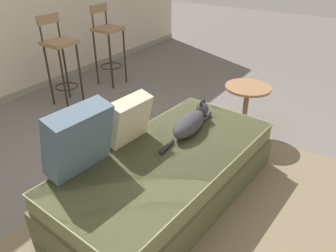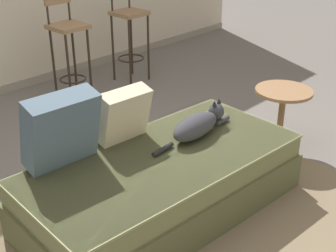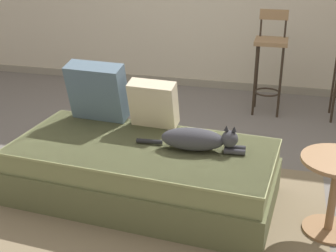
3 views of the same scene
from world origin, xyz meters
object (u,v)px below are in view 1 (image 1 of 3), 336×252
throw_pillow_corner (78,139)px  throw_pillow_middle (129,119)px  side_table (246,103)px  couch (168,175)px  bar_stool_by_doorway (108,40)px  cat (191,122)px  bar_stool_near_window (60,54)px

throw_pillow_corner → throw_pillow_middle: (0.45, -0.03, -0.05)m
throw_pillow_middle → side_table: 1.36m
throw_pillow_corner → side_table: (1.71, -0.46, -0.30)m
couch → bar_stool_by_doorway: bar_stool_by_doorway is taller
cat → couch: bearing=-175.3°
bar_stool_by_doorway → side_table: bearing=-97.2°
throw_pillow_corner → bar_stool_by_doorway: (1.97, 1.58, -0.03)m
bar_stool_near_window → side_table: (0.52, -2.05, -0.28)m
couch → cat: size_ratio=2.49×
couch → throw_pillow_corner: (-0.47, 0.37, 0.43)m
throw_pillow_middle → throw_pillow_corner: bearing=175.7°
couch → bar_stool_by_doorway: bearing=52.4°
bar_stool_near_window → side_table: bearing=-75.7°
couch → throw_pillow_corner: bearing=141.8°
throw_pillow_middle → bar_stool_by_doorway: bearing=46.7°
cat → side_table: (0.88, -0.12, -0.15)m
throw_pillow_corner → bar_stool_by_doorway: bearing=38.8°
side_table → couch: bearing=175.7°
bar_stool_near_window → side_table: bar_stool_near_window is taller
throw_pillow_corner → bar_stool_near_window: (1.19, 1.59, -0.02)m
throw_pillow_middle → side_table: (1.26, -0.43, -0.25)m
bar_stool_by_doorway → couch: bearing=-127.6°
throw_pillow_corner → throw_pillow_middle: throw_pillow_corner is taller
throw_pillow_middle → bar_stool_by_doorway: size_ratio=0.35×
throw_pillow_corner → bar_stool_near_window: size_ratio=0.44×
bar_stool_near_window → bar_stool_by_doorway: same height
cat → bar_stool_near_window: size_ratio=0.72×
throw_pillow_corner → bar_stool_by_doorway: bar_stool_by_doorway is taller
couch → throw_pillow_corner: throw_pillow_corner is taller
bar_stool_near_window → throw_pillow_corner: bearing=-126.9°
couch → bar_stool_near_window: bearing=69.7°
couch → throw_pillow_corner: 0.73m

